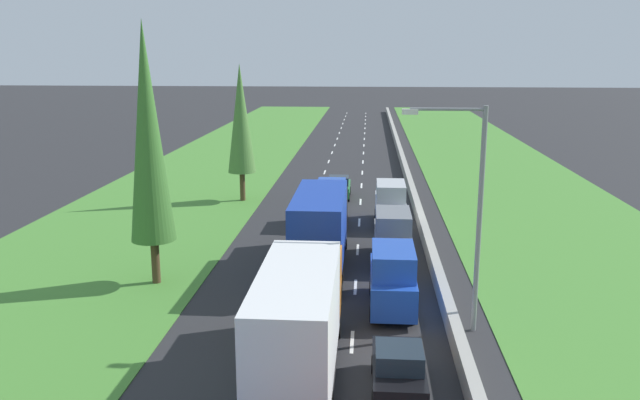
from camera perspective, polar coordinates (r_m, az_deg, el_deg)
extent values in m
plane|color=#28282B|center=(63.10, 2.19, 2.94)|extent=(300.00, 300.00, 0.00)
cube|color=#478433|center=(64.79, -9.08, 3.06)|extent=(14.00, 140.00, 0.04)
cube|color=#478433|center=(64.21, 15.11, 2.69)|extent=(14.00, 140.00, 0.04)
cube|color=#9E9B93|center=(63.09, 7.38, 3.23)|extent=(0.44, 120.00, 0.85)
cube|color=white|center=(25.87, -5.10, -12.12)|extent=(0.14, 2.00, 0.01)
cube|color=white|center=(31.35, -3.32, -7.50)|extent=(0.14, 2.00, 0.01)
cube|color=white|center=(36.99, -2.10, -4.27)|extent=(0.14, 2.00, 0.01)
cube|color=white|center=(42.72, -1.21, -1.90)|extent=(0.14, 2.00, 0.01)
cube|color=white|center=(48.52, -0.54, -0.09)|extent=(0.14, 2.00, 0.01)
cube|color=white|center=(54.37, -0.01, 1.33)|extent=(0.14, 2.00, 0.01)
cube|color=white|center=(60.24, 0.42, 2.47)|extent=(0.14, 2.00, 0.01)
cube|color=white|center=(66.14, 0.77, 3.41)|extent=(0.14, 2.00, 0.01)
cube|color=white|center=(72.05, 1.07, 4.20)|extent=(0.14, 2.00, 0.01)
cube|color=white|center=(77.98, 1.32, 4.87)|extent=(0.14, 2.00, 0.01)
cube|color=white|center=(83.92, 1.53, 5.44)|extent=(0.14, 2.00, 0.01)
cube|color=white|center=(89.86, 1.72, 5.93)|extent=(0.14, 2.00, 0.01)
cube|color=white|center=(95.82, 1.88, 6.37)|extent=(0.14, 2.00, 0.01)
cube|color=white|center=(101.77, 2.03, 6.75)|extent=(0.14, 2.00, 0.01)
cube|color=white|center=(107.74, 2.16, 7.10)|extent=(0.14, 2.00, 0.01)
cube|color=white|center=(113.70, 2.27, 7.40)|extent=(0.14, 2.00, 0.01)
cube|color=white|center=(119.67, 2.38, 7.68)|extent=(0.14, 2.00, 0.01)
cube|color=white|center=(25.57, 2.85, -12.40)|extent=(0.14, 2.00, 0.01)
cube|color=white|center=(31.10, 3.14, -7.67)|extent=(0.14, 2.00, 0.01)
cube|color=white|center=(36.77, 3.34, -4.39)|extent=(0.14, 2.00, 0.01)
cube|color=white|center=(42.54, 3.49, -1.99)|extent=(0.14, 2.00, 0.01)
cube|color=white|center=(48.36, 3.60, -0.16)|extent=(0.14, 2.00, 0.01)
cube|color=white|center=(54.22, 3.68, 1.27)|extent=(0.14, 2.00, 0.01)
cube|color=white|center=(60.11, 3.75, 2.42)|extent=(0.14, 2.00, 0.01)
cube|color=white|center=(66.02, 3.81, 3.37)|extent=(0.14, 2.00, 0.01)
cube|color=white|center=(71.94, 3.86, 4.16)|extent=(0.14, 2.00, 0.01)
cube|color=white|center=(77.88, 3.90, 4.83)|extent=(0.14, 2.00, 0.01)
cube|color=white|center=(83.82, 3.93, 5.40)|extent=(0.14, 2.00, 0.01)
cube|color=white|center=(89.78, 3.96, 5.90)|extent=(0.14, 2.00, 0.01)
cube|color=white|center=(95.73, 3.99, 6.34)|extent=(0.14, 2.00, 0.01)
cube|color=white|center=(101.70, 4.01, 6.73)|extent=(0.14, 2.00, 0.01)
cube|color=white|center=(107.66, 4.03, 7.07)|extent=(0.14, 2.00, 0.01)
cube|color=white|center=(113.64, 4.05, 7.38)|extent=(0.14, 2.00, 0.01)
cube|color=white|center=(119.61, 4.07, 7.65)|extent=(0.14, 2.00, 0.01)
cube|color=black|center=(22.75, -1.72, -14.10)|extent=(2.20, 9.40, 0.56)
cube|color=orange|center=(25.42, -0.89, -7.34)|extent=(2.40, 2.20, 2.50)
cube|color=silver|center=(20.93, -2.07, -10.76)|extent=(2.44, 7.20, 3.30)
cylinder|color=black|center=(25.95, -3.45, -11.25)|extent=(0.22, 0.64, 0.64)
cylinder|color=black|center=(25.76, 1.59, -11.42)|extent=(0.22, 0.64, 0.64)
cube|color=black|center=(22.02, 6.92, -14.88)|extent=(1.68, 3.90, 0.76)
cube|color=#19232D|center=(21.43, 7.01, -13.60)|extent=(1.52, 1.60, 0.64)
cylinder|color=black|center=(23.24, 4.83, -14.31)|extent=(0.22, 0.64, 0.64)
cylinder|color=black|center=(23.31, 8.69, -14.33)|extent=(0.22, 0.64, 0.64)
cube|color=#1E47B7|center=(28.46, 6.40, -7.55)|extent=(1.90, 4.90, 1.40)
cube|color=#1E47B7|center=(27.76, 6.49, -5.35)|extent=(1.80, 3.10, 1.10)
cylinder|color=black|center=(30.11, 4.60, -7.77)|extent=(0.22, 0.64, 0.64)
cylinder|color=black|center=(30.17, 7.93, -7.81)|extent=(0.22, 0.64, 0.64)
cylinder|color=black|center=(27.28, 4.62, -10.02)|extent=(0.22, 0.64, 0.64)
cylinder|color=black|center=(27.36, 8.32, -10.05)|extent=(0.22, 0.64, 0.64)
cube|color=slate|center=(34.63, 6.40, -3.80)|extent=(1.90, 4.90, 1.40)
cube|color=slate|center=(34.01, 6.47, -1.92)|extent=(1.80, 3.10, 1.10)
cylinder|color=black|center=(36.26, 4.91, -4.15)|extent=(0.22, 0.64, 0.64)
cylinder|color=black|center=(36.33, 7.67, -4.18)|extent=(0.22, 0.64, 0.64)
cylinder|color=black|center=(33.37, 4.96, -5.67)|extent=(0.22, 0.64, 0.64)
cylinder|color=black|center=(33.44, 7.96, -5.71)|extent=(0.22, 0.64, 0.64)
cube|color=black|center=(33.55, 0.10, -5.02)|extent=(2.20, 9.40, 0.56)
cube|color=black|center=(36.58, 0.51, -1.00)|extent=(2.40, 2.20, 2.50)
cube|color=#19389E|center=(31.94, -0.04, -2.33)|extent=(2.44, 7.20, 3.30)
cylinder|color=black|center=(36.86, -1.26, -3.82)|extent=(0.22, 0.64, 0.64)
cylinder|color=black|center=(36.72, 2.23, -3.89)|extent=(0.22, 0.64, 0.64)
cylinder|color=black|center=(31.68, -2.22, -6.66)|extent=(0.22, 0.64, 0.64)
cylinder|color=black|center=(31.52, 1.86, -6.77)|extent=(0.22, 0.64, 0.64)
cylinder|color=black|center=(30.67, -2.45, -7.34)|extent=(0.22, 0.64, 0.64)
cylinder|color=black|center=(30.50, 1.77, -7.45)|extent=(0.22, 0.64, 0.64)
cube|color=silver|center=(42.00, 6.21, -0.81)|extent=(1.90, 4.90, 1.40)
cube|color=silver|center=(41.43, 6.27, 0.77)|extent=(1.80, 3.10, 1.10)
cylinder|color=black|center=(43.62, 4.99, -1.21)|extent=(0.22, 0.64, 0.64)
cylinder|color=black|center=(43.68, 7.27, -1.25)|extent=(0.22, 0.64, 0.64)
cylinder|color=black|center=(40.68, 5.03, -2.25)|extent=(0.22, 0.64, 0.64)
cylinder|color=black|center=(40.75, 7.48, -2.29)|extent=(0.22, 0.64, 0.64)
cube|color=#1E47B7|center=(42.14, 0.99, -0.69)|extent=(1.90, 4.90, 1.40)
cube|color=#1E47B7|center=(41.57, 0.97, 0.89)|extent=(1.80, 3.10, 1.10)
cylinder|color=black|center=(43.83, -0.03, -1.09)|extent=(0.22, 0.64, 0.64)
cylinder|color=black|center=(43.74, 2.24, -1.13)|extent=(0.22, 0.64, 0.64)
cylinder|color=black|center=(40.90, -0.35, -2.12)|extent=(0.22, 0.64, 0.64)
cylinder|color=black|center=(40.80, 2.08, -2.16)|extent=(0.22, 0.64, 0.64)
cube|color=#237A33|center=(49.55, 1.68, 1.00)|extent=(1.68, 3.90, 0.76)
cube|color=#19232D|center=(49.11, 1.66, 1.72)|extent=(1.52, 1.60, 0.64)
cylinder|color=black|center=(50.84, 0.88, 0.87)|extent=(0.22, 0.64, 0.64)
cylinder|color=black|center=(50.78, 2.59, 0.85)|extent=(0.22, 0.64, 0.64)
cylinder|color=black|center=(48.49, 0.71, 0.28)|extent=(0.22, 0.64, 0.64)
cylinder|color=black|center=(48.42, 2.50, 0.25)|extent=(0.22, 0.64, 0.64)
cylinder|color=#4C3823|center=(32.20, -14.31, -5.28)|extent=(0.40, 0.40, 2.20)
cone|color=#3D752D|center=(30.88, -14.95, 5.77)|extent=(2.11, 2.11, 10.24)
cylinder|color=#4C3823|center=(48.78, -6.85, 1.20)|extent=(0.39, 0.39, 2.20)
cone|color=#4C7F38|center=(48.01, -7.02, 7.15)|extent=(2.05, 2.05, 7.97)
cylinder|color=gray|center=(25.78, 13.88, -1.92)|extent=(0.20, 0.20, 9.00)
cylinder|color=gray|center=(24.84, 11.21, 7.87)|extent=(2.80, 0.12, 0.12)
cube|color=silver|center=(24.72, 7.95, 7.73)|extent=(0.60, 0.28, 0.20)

